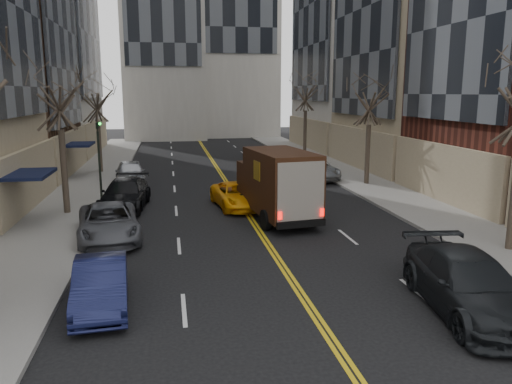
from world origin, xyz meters
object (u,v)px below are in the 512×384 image
taxi (238,195)px  observer_sedan (469,284)px  ups_truck (277,185)px  pedestrian (266,200)px

taxi → observer_sedan: bearing=-78.5°
ups_truck → pedestrian: ups_truck is taller
observer_sedan → pedestrian: size_ratio=3.21×
ups_truck → taxi: 3.33m
observer_sedan → pedestrian: (-3.47, 11.08, 0.09)m
ups_truck → taxi: ups_truck is taller
taxi → pedestrian: pedestrian is taller
observer_sedan → taxi: bearing=115.2°
taxi → pedestrian: bearing=-74.9°
observer_sedan → pedestrian: 11.61m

